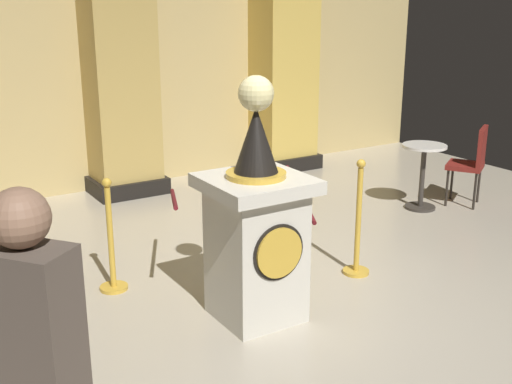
{
  "coord_description": "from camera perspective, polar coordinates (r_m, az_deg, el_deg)",
  "views": [
    {
      "loc": [
        -2.8,
        -3.64,
        2.39
      ],
      "look_at": [
        -0.39,
        0.2,
        1.02
      ],
      "focal_mm": 44.92,
      "sensor_mm": 36.0,
      "label": 1
    }
  ],
  "objects": [
    {
      "name": "stanchion_near",
      "position": [
        5.8,
        9.04,
        -3.74
      ],
      "size": [
        0.24,
        0.24,
        1.07
      ],
      "color": "gold",
      "rests_on": "ground_plane"
    },
    {
      "name": "cafe_chair_red",
      "position": [
        8.01,
        18.71,
        2.81
      ],
      "size": [
        0.55,
        0.55,
        0.96
      ],
      "color": "black",
      "rests_on": "ground_plane"
    },
    {
      "name": "back_wall",
      "position": [
        8.47,
        -13.2,
        14.08
      ],
      "size": [
        10.23,
        0.16,
        4.1
      ],
      "primitive_type": "cube",
      "color": "tan",
      "rests_on": "ground_plane"
    },
    {
      "name": "stanchion_far",
      "position": [
        5.56,
        -12.75,
        -5.23
      ],
      "size": [
        0.24,
        0.24,
        0.99
      ],
      "color": "gold",
      "rests_on": "ground_plane"
    },
    {
      "name": "column_centre_rear",
      "position": [
        8.18,
        -12.39,
        13.37
      ],
      "size": [
        0.94,
        0.94,
        3.93
      ],
      "color": "black",
      "rests_on": "ground_plane"
    },
    {
      "name": "ground_plane",
      "position": [
        5.18,
        4.89,
        -10.73
      ],
      "size": [
        10.23,
        10.23,
        0.0
      ],
      "primitive_type": "plane",
      "color": "#B2A893"
    },
    {
      "name": "column_right",
      "position": [
        9.29,
        2.22,
        14.11
      ],
      "size": [
        0.96,
        0.96,
        3.93
      ],
      "color": "black",
      "rests_on": "ground_plane"
    },
    {
      "name": "pedestal_clock",
      "position": [
        4.83,
        0.03,
        -3.33
      ],
      "size": [
        0.75,
        0.75,
        1.88
      ],
      "color": "beige",
      "rests_on": "ground_plane"
    },
    {
      "name": "bystander_guest",
      "position": [
        2.8,
        -18.85,
        -15.69
      ],
      "size": [
        0.39,
        0.42,
        1.73
      ],
      "color": "brown",
      "rests_on": "ground_plane"
    },
    {
      "name": "cafe_table",
      "position": [
        7.73,
        14.64,
        2.03
      ],
      "size": [
        0.51,
        0.51,
        0.77
      ],
      "color": "#332D28",
      "rests_on": "ground_plane"
    },
    {
      "name": "velvet_rope",
      "position": [
        5.43,
        -1.65,
        -0.33
      ],
      "size": [
        1.45,
        1.43,
        0.22
      ],
      "color": "#591419"
    }
  ]
}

